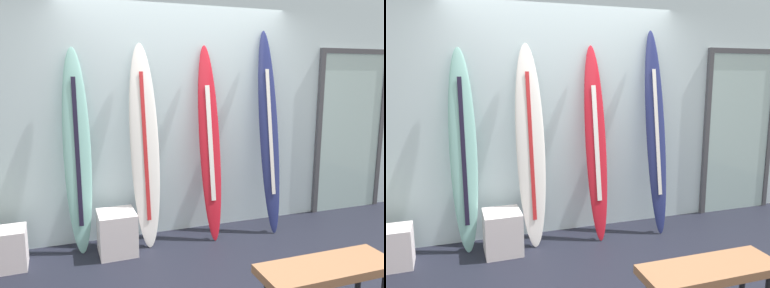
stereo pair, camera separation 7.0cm
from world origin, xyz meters
The scene contains 10 objects.
ground centered at (0.00, 0.00, -0.02)m, with size 8.00×8.00×0.04m, color black.
wall_back centered at (0.00, 1.30, 1.40)m, with size 7.20×0.20×2.80m, color silver.
surfboard_seafoam centered at (-1.10, 1.03, 1.00)m, with size 0.27×0.27×2.03m.
surfboard_ivory centered at (-0.44, 0.99, 1.03)m, with size 0.31×0.38×2.08m.
surfboard_crimson centered at (0.27, 0.96, 1.02)m, with size 0.24×0.44×2.08m.
surfboard_navy centered at (0.98, 0.94, 1.12)m, with size 0.25×0.49×2.27m.
display_block_left centered at (-0.77, 0.83, 0.21)m, with size 0.37×0.37×0.43m.
display_block_center centered at (-1.74, 0.84, 0.19)m, with size 0.29×0.29×0.38m.
glass_door centered at (2.32, 1.18, 1.08)m, with size 1.05×0.06×2.09m.
bench centered at (0.44, -0.80, 0.42)m, with size 0.98×0.34×0.49m.
Camera 2 is at (-1.13, -2.77, 1.74)m, focal length 35.15 mm.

